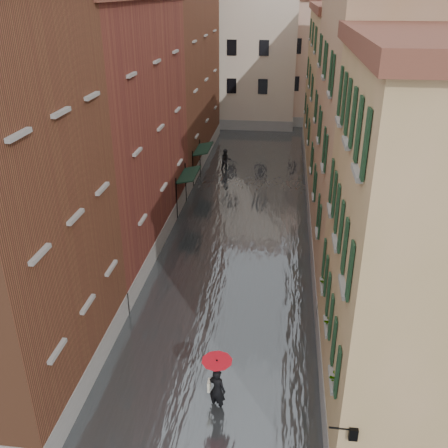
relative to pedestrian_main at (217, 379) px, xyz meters
The scene contains 15 objects.
ground 3.05m from the pedestrian_main, 100.53° to the left, with size 120.00×120.00×0.00m, color slate.
floodwater 15.77m from the pedestrian_main, 91.84° to the left, with size 10.00×60.00×0.20m, color #474B4F.
building_left_mid 14.78m from the pedestrian_main, 122.64° to the left, with size 6.00×14.00×12.50m, color brown.
building_left_far 28.34m from the pedestrian_main, 105.69° to the left, with size 6.00×16.00×14.00m, color brown.
building_right_near 7.92m from the pedestrian_main, ahead, with size 6.00×8.00×11.50m, color #9F8552.
building_right_mid 14.38m from the pedestrian_main, 61.01° to the left, with size 6.00×14.00×13.00m, color #A37F63.
building_right_far 27.86m from the pedestrian_main, 76.34° to the left, with size 6.00×16.00×11.50m, color #9F8552.
building_end_cream 41.20m from the pedestrian_main, 94.92° to the left, with size 12.00×9.00×13.00m, color beige.
building_end_pink 43.33m from the pedestrian_main, 82.67° to the left, with size 10.00×9.00×12.00m, color tan.
awning_near 16.64m from the pedestrian_main, 103.92° to the left, with size 1.09×2.90×2.80m.
awning_far 22.06m from the pedestrian_main, 100.44° to the left, with size 1.09×3.02×2.80m.
wall_lantern 5.33m from the pedestrian_main, 40.62° to the right, with size 0.71×0.22×0.35m.
window_planters 4.31m from the pedestrian_main, 11.92° to the left, with size 0.59×5.81×0.84m.
pedestrian_main is the anchor object (origin of this frame).
pedestrian_far 24.30m from the pedestrian_main, 96.17° to the left, with size 0.88×0.69×1.81m, color black.
Camera 1 is at (2.29, -15.23, 12.88)m, focal length 40.00 mm.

